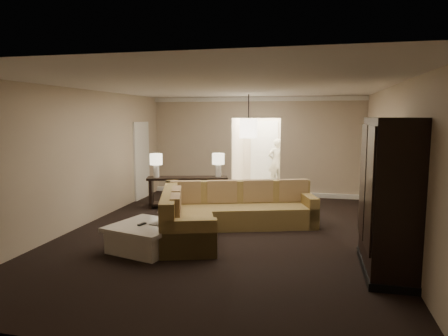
% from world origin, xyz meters
% --- Properties ---
extents(ground, '(8.00, 8.00, 0.00)m').
position_xyz_m(ground, '(0.00, 0.00, 0.00)').
color(ground, black).
rests_on(ground, ground).
extents(wall_back, '(6.00, 0.04, 2.80)m').
position_xyz_m(wall_back, '(0.00, 4.00, 1.40)').
color(wall_back, '#BFAA90').
rests_on(wall_back, ground).
extents(wall_front, '(6.00, 0.04, 2.80)m').
position_xyz_m(wall_front, '(0.00, -4.00, 1.40)').
color(wall_front, '#BFAA90').
rests_on(wall_front, ground).
extents(wall_left, '(0.04, 8.00, 2.80)m').
position_xyz_m(wall_left, '(-3.00, 0.00, 1.40)').
color(wall_left, '#BFAA90').
rests_on(wall_left, ground).
extents(wall_right, '(0.04, 8.00, 2.80)m').
position_xyz_m(wall_right, '(3.00, 0.00, 1.40)').
color(wall_right, '#BFAA90').
rests_on(wall_right, ground).
extents(ceiling, '(6.00, 8.00, 0.02)m').
position_xyz_m(ceiling, '(0.00, 0.00, 2.80)').
color(ceiling, white).
rests_on(ceiling, wall_back).
extents(crown_molding, '(6.00, 0.10, 0.12)m').
position_xyz_m(crown_molding, '(0.00, 3.95, 2.73)').
color(crown_molding, white).
rests_on(crown_molding, wall_back).
extents(baseboard, '(6.00, 0.10, 0.12)m').
position_xyz_m(baseboard, '(0.00, 3.95, 0.06)').
color(baseboard, white).
rests_on(baseboard, ground).
extents(side_door, '(0.05, 0.90, 2.10)m').
position_xyz_m(side_door, '(-2.97, 2.80, 1.05)').
color(side_door, white).
rests_on(side_door, ground).
extents(foyer, '(1.44, 2.02, 2.80)m').
position_xyz_m(foyer, '(0.00, 5.34, 1.30)').
color(foyer, white).
rests_on(foyer, ground).
extents(sectional_sofa, '(3.21, 3.16, 0.91)m').
position_xyz_m(sectional_sofa, '(-0.06, 0.17, 0.36)').
color(sectional_sofa, brown).
rests_on(sectional_sofa, ground).
extents(coffee_table, '(1.35, 1.35, 0.46)m').
position_xyz_m(coffee_table, '(-1.09, -1.20, 0.23)').
color(coffee_table, beige).
rests_on(coffee_table, ground).
extents(console_table, '(2.02, 0.97, 0.76)m').
position_xyz_m(console_table, '(-1.40, 2.00, 0.45)').
color(console_table, black).
rests_on(console_table, ground).
extents(armoire, '(0.66, 1.55, 2.23)m').
position_xyz_m(armoire, '(2.69, -1.33, 1.07)').
color(armoire, black).
rests_on(armoire, ground).
extents(drink_table, '(0.39, 0.39, 0.49)m').
position_xyz_m(drink_table, '(0.47, 1.19, 0.35)').
color(drink_table, black).
rests_on(drink_table, ground).
extents(table_lamp_left, '(0.30, 0.30, 0.58)m').
position_xyz_m(table_lamp_left, '(-2.13, 1.79, 1.15)').
color(table_lamp_left, silver).
rests_on(table_lamp_left, console_table).
extents(table_lamp_right, '(0.30, 0.30, 0.58)m').
position_xyz_m(table_lamp_right, '(-0.67, 2.21, 1.15)').
color(table_lamp_right, silver).
rests_on(table_lamp_right, console_table).
extents(pendant_light, '(0.38, 0.38, 1.09)m').
position_xyz_m(pendant_light, '(0.00, 2.70, 1.95)').
color(pendant_light, black).
rests_on(pendant_light, ceiling).
extents(person, '(0.73, 0.62, 1.71)m').
position_xyz_m(person, '(0.45, 5.60, 0.85)').
color(person, beige).
rests_on(person, ground).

